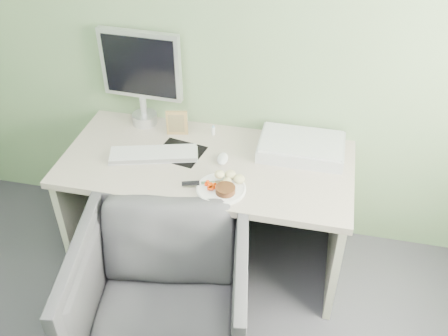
% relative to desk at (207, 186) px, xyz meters
% --- Properties ---
extents(wall_back, '(3.50, 0.00, 3.50)m').
position_rel_desk_xyz_m(wall_back, '(0.00, 0.38, 0.80)').
color(wall_back, gray).
rests_on(wall_back, floor).
extents(desk, '(1.60, 0.75, 0.73)m').
position_rel_desk_xyz_m(desk, '(0.00, 0.00, 0.00)').
color(desk, '#B8A99A').
rests_on(desk, floor).
extents(plate, '(0.25, 0.25, 0.01)m').
position_rel_desk_xyz_m(plate, '(0.13, -0.22, 0.19)').
color(plate, white).
rests_on(plate, desk).
extents(steak, '(0.11, 0.11, 0.03)m').
position_rel_desk_xyz_m(steak, '(0.16, -0.25, 0.21)').
color(steak, black).
rests_on(steak, plate).
extents(potato_pile, '(0.12, 0.10, 0.06)m').
position_rel_desk_xyz_m(potato_pile, '(0.16, -0.16, 0.23)').
color(potato_pile, tan).
rests_on(potato_pile, plate).
extents(carrot_heap, '(0.07, 0.07, 0.04)m').
position_rel_desk_xyz_m(carrot_heap, '(0.08, -0.24, 0.21)').
color(carrot_heap, '#FA3C05').
rests_on(carrot_heap, plate).
extents(steak_knife, '(0.23, 0.09, 0.02)m').
position_rel_desk_xyz_m(steak_knife, '(0.01, -0.23, 0.21)').
color(steak_knife, silver).
rests_on(steak_knife, plate).
extents(mousepad, '(0.29, 0.26, 0.00)m').
position_rel_desk_xyz_m(mousepad, '(-0.16, 0.04, 0.18)').
color(mousepad, black).
rests_on(mousepad, desk).
extents(keyboard, '(0.50, 0.27, 0.02)m').
position_rel_desk_xyz_m(keyboard, '(-0.30, -0.02, 0.20)').
color(keyboard, white).
rests_on(keyboard, desk).
extents(computer_mouse, '(0.07, 0.11, 0.04)m').
position_rel_desk_xyz_m(computer_mouse, '(0.09, 0.01, 0.20)').
color(computer_mouse, white).
rests_on(computer_mouse, desk).
extents(photo_frame, '(0.12, 0.04, 0.16)m').
position_rel_desk_xyz_m(photo_frame, '(-0.23, 0.22, 0.26)').
color(photo_frame, '#9F824A').
rests_on(photo_frame, desk).
extents(eyedrop_bottle, '(0.02, 0.02, 0.07)m').
position_rel_desk_xyz_m(eyedrop_bottle, '(-0.02, 0.26, 0.21)').
color(eyedrop_bottle, white).
rests_on(eyedrop_bottle, desk).
extents(scanner, '(0.47, 0.32, 0.07)m').
position_rel_desk_xyz_m(scanner, '(0.50, 0.19, 0.22)').
color(scanner, silver).
rests_on(scanner, desk).
extents(monitor, '(0.48, 0.15, 0.58)m').
position_rel_desk_xyz_m(monitor, '(-0.46, 0.32, 0.51)').
color(monitor, silver).
rests_on(monitor, desk).
extents(desk_chair, '(0.94, 0.96, 0.76)m').
position_rel_desk_xyz_m(desk_chair, '(-0.05, -0.68, -0.17)').
color(desk_chair, '#343338').
rests_on(desk_chair, floor).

